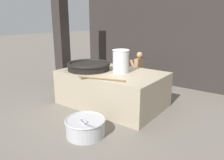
{
  "coord_description": "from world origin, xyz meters",
  "views": [
    {
      "loc": [
        3.67,
        -4.97,
        2.5
      ],
      "look_at": [
        0.0,
        0.0,
        0.76
      ],
      "focal_mm": 35.0,
      "sensor_mm": 36.0,
      "label": 1
    }
  ],
  "objects_px": {
    "giant_wok_near": "(89,66)",
    "cook": "(139,72)",
    "stock_pot": "(121,61)",
    "prep_bowl_vegetables": "(85,126)"
  },
  "relations": [
    {
      "from": "prep_bowl_vegetables",
      "to": "giant_wok_near",
      "type": "bearing_deg",
      "value": 129.57
    },
    {
      "from": "stock_pot",
      "to": "prep_bowl_vegetables",
      "type": "distance_m",
      "value": 2.22
    },
    {
      "from": "stock_pot",
      "to": "cook",
      "type": "height_order",
      "value": "stock_pot"
    },
    {
      "from": "giant_wok_near",
      "to": "cook",
      "type": "bearing_deg",
      "value": 59.94
    },
    {
      "from": "prep_bowl_vegetables",
      "to": "cook",
      "type": "bearing_deg",
      "value": 98.04
    },
    {
      "from": "cook",
      "to": "prep_bowl_vegetables",
      "type": "xyz_separation_m",
      "value": [
        0.44,
        -3.1,
        -0.57
      ]
    },
    {
      "from": "giant_wok_near",
      "to": "stock_pot",
      "type": "xyz_separation_m",
      "value": [
        0.96,
        0.29,
        0.21
      ]
    },
    {
      "from": "stock_pot",
      "to": "prep_bowl_vegetables",
      "type": "relative_size",
      "value": 0.64
    },
    {
      "from": "giant_wok_near",
      "to": "prep_bowl_vegetables",
      "type": "relative_size",
      "value": 1.26
    },
    {
      "from": "cook",
      "to": "giant_wok_near",
      "type": "bearing_deg",
      "value": 60.47
    }
  ]
}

